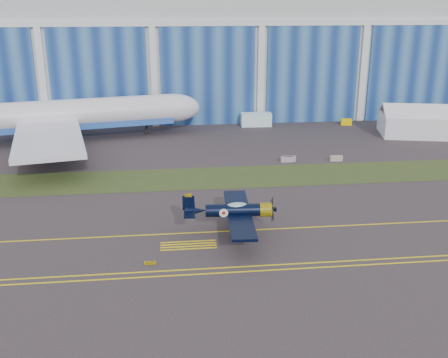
{
  "coord_description": "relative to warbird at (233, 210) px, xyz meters",
  "views": [
    {
      "loc": [
        -19.91,
        -59.02,
        24.93
      ],
      "look_at": [
        -12.89,
        3.15,
        3.49
      ],
      "focal_mm": 42.0,
      "sensor_mm": 36.0,
      "label": 1
    }
  ],
  "objects": [
    {
      "name": "tent",
      "position": [
        41.13,
        41.43,
        0.19
      ],
      "size": [
        15.11,
        12.45,
        6.16
      ],
      "rotation": [
        0.0,
        0.0,
        -0.23
      ],
      "color": "white",
      "rests_on": "ground"
    },
    {
      "name": "hold_short_ladder",
      "position": [
        -5.11,
        -2.25,
        -2.88
      ],
      "size": [
        6.0,
        2.4,
        0.02
      ],
      "primitive_type": null,
      "color": "yellow",
      "rests_on": "ground"
    },
    {
      "name": "edge_line_far",
      "position": [
        12.89,
        -7.65,
        -2.88
      ],
      "size": [
        80.0,
        0.2,
        0.02
      ],
      "primitive_type": "cube",
      "color": "yellow",
      "rests_on": "ground"
    },
    {
      "name": "ground",
      "position": [
        12.89,
        5.85,
        -2.89
      ],
      "size": [
        260.0,
        260.0,
        0.0
      ],
      "primitive_type": "plane",
      "color": "#3A3135",
      "rests_on": "ground"
    },
    {
      "name": "grass_median",
      "position": [
        12.89,
        19.85,
        -2.87
      ],
      "size": [
        260.0,
        10.0,
        0.02
      ],
      "primitive_type": "cube",
      "color": "#475128",
      "rests_on": "ground"
    },
    {
      "name": "guard_board_left",
      "position": [
        -9.11,
        -6.15,
        -2.72
      ],
      "size": [
        1.2,
        0.15,
        0.35
      ],
      "primitive_type": "cube",
      "color": "yellow",
      "rests_on": "ground"
    },
    {
      "name": "taxiway_centreline",
      "position": [
        12.89,
        0.85,
        -2.88
      ],
      "size": [
        200.0,
        0.2,
        0.02
      ],
      "primitive_type": "cube",
      "color": "yellow",
      "rests_on": "ground"
    },
    {
      "name": "barrier_c",
      "position": [
        20.37,
        26.08,
        -2.44
      ],
      "size": [
        2.03,
        0.7,
        0.9
      ],
      "primitive_type": "cube",
      "rotation": [
        0.0,
        0.0,
        -0.05
      ],
      "color": "#9B9689",
      "rests_on": "ground"
    },
    {
      "name": "barrier_a",
      "position": [
        12.25,
        26.5,
        -2.44
      ],
      "size": [
        2.02,
        0.66,
        0.9
      ],
      "primitive_type": "cube",
      "rotation": [
        0.0,
        0.0,
        -0.03
      ],
      "color": "#9E8897",
      "rests_on": "ground"
    },
    {
      "name": "jetliner",
      "position": [
        -27.67,
        44.44,
        7.93
      ],
      "size": [
        71.36,
        64.01,
        21.65
      ],
      "rotation": [
        0.0,
        0.0,
        0.2
      ],
      "color": "silver",
      "rests_on": "ground"
    },
    {
      "name": "shipping_container",
      "position": [
        11.64,
        52.37,
        -1.54
      ],
      "size": [
        6.33,
        2.7,
        2.71
      ],
      "primitive_type": "cube",
      "rotation": [
        0.0,
        0.0,
        -0.03
      ],
      "color": "#CBF2F8",
      "rests_on": "ground"
    },
    {
      "name": "barrier_b",
      "position": [
        12.75,
        26.72,
        -2.44
      ],
      "size": [
        2.05,
        0.82,
        0.9
      ],
      "primitive_type": "cube",
      "rotation": [
        0.0,
        0.0,
        -0.11
      ],
      "color": "gray",
      "rests_on": "ground"
    },
    {
      "name": "warbird",
      "position": [
        0.0,
        0.0,
        0.0
      ],
      "size": [
        12.33,
        14.6,
        4.15
      ],
      "rotation": [
        0.0,
        0.0,
        -0.06
      ],
      "color": "black",
      "rests_on": "ground"
    },
    {
      "name": "edge_line_near",
      "position": [
        12.89,
        -8.65,
        -2.88
      ],
      "size": [
        80.0,
        0.2,
        0.02
      ],
      "primitive_type": "cube",
      "color": "yellow",
      "rests_on": "ground"
    },
    {
      "name": "hangar",
      "position": [
        12.89,
        77.64,
        12.07
      ],
      "size": [
        220.0,
        45.7,
        30.0
      ],
      "color": "silver",
      "rests_on": "ground"
    },
    {
      "name": "tug",
      "position": [
        30.71,
        51.3,
        -2.26
      ],
      "size": [
        2.41,
        1.8,
        1.26
      ],
      "primitive_type": "cube",
      "rotation": [
        0.0,
        0.0,
        -0.23
      ],
      "color": "#FFD200",
      "rests_on": "ground"
    }
  ]
}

